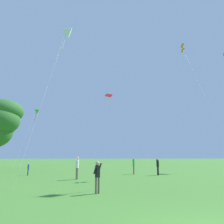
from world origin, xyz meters
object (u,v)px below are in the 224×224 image
kite_red_high (108,98)px  kite_yellow_diamond (5,106)px  kite_orange_box (183,49)px  person_foreground_watcher (158,165)px  kite_white_distant (66,31)px  kite_green_small (36,110)px  person_in_blue_jacket (134,164)px  person_near_tree (77,166)px  person_child_small (28,168)px  person_with_spool (97,174)px

kite_red_high → kite_yellow_diamond: 24.22m
kite_orange_box → person_foreground_watcher: bearing=-178.7°
kite_red_high → kite_white_distant: kite_red_high is taller
kite_green_small → person_in_blue_jacket: 30.89m
kite_white_distant → person_near_tree: kite_white_distant is taller
person_near_tree → kite_orange_box: bearing=15.7°
kite_green_small → person_near_tree: (11.39, -27.82, -10.76)m
kite_red_high → kite_green_small: bearing=-169.9°
person_near_tree → person_child_small: person_near_tree is taller
kite_red_high → person_foreground_watcher: bearing=-83.8°
person_with_spool → person_child_small: size_ratio=1.35×
kite_white_distant → person_in_blue_jacket: 16.32m
kite_orange_box → person_with_spool: (-9.98, -9.85, -13.09)m
person_child_small → kite_red_high: bearing=69.6°
person_with_spool → kite_yellow_diamond: bearing=123.1°
person_near_tree → person_foreground_watcher: size_ratio=1.09×
kite_yellow_diamond → person_foreground_watcher: (20.48, -12.01, -8.68)m
kite_orange_box → kite_white_distant: size_ratio=0.92×
kite_red_high → person_foreground_watcher: size_ratio=10.55×
kite_red_high → person_with_spool: (-3.26, -37.32, -15.08)m
person_child_small → kite_green_small: bearing=104.9°
kite_white_distant → person_foreground_watcher: 17.42m
kite_white_distant → kite_red_high: bearing=76.3°
person_in_blue_jacket → person_child_small: size_ratio=1.45×
kite_red_high → person_foreground_watcher: 31.53m
person_in_blue_jacket → person_near_tree: bearing=-141.8°
kite_green_small → person_in_blue_jacket: kite_green_small is taller
kite_white_distant → person_with_spool: (3.49, -9.62, -14.47)m
kite_red_high → person_in_blue_jacket: bearing=-88.3°
kite_yellow_diamond → kite_orange_box: size_ratio=0.73×
kite_yellow_diamond → kite_white_distant: (10.72, -12.17, 5.74)m
person_near_tree → person_with_spool: 6.79m
kite_green_small → person_near_tree: size_ratio=6.94×
person_with_spool → person_child_small: bearing=121.6°
person_child_small → person_in_blue_jacket: bearing=1.3°
kite_red_high → person_child_small: size_ratio=14.94×
kite_orange_box → person_foreground_watcher: 13.56m
kite_yellow_diamond → person_near_tree: size_ratio=5.94×
person_in_blue_jacket → person_with_spool: size_ratio=1.08×
kite_green_small → kite_white_distant: (9.43, -24.82, 3.57)m
kite_green_small → kite_yellow_diamond: bearing=-95.8°
kite_orange_box → person_foreground_watcher: (-3.71, -0.08, -13.04)m
kite_green_small → kite_red_high: bearing=10.1°
person_with_spool → person_child_small: (-6.62, 10.77, -0.24)m
kite_green_small → person_with_spool: (12.91, -34.44, -10.90)m
person_in_blue_jacket → person_with_spool: bearing=-110.3°
kite_yellow_diamond → person_foreground_watcher: bearing=-30.4°
person_in_blue_jacket → kite_orange_box: bearing=-11.0°
kite_red_high → kite_orange_box: size_ratio=1.18×
person_near_tree → person_foreground_watcher: person_near_tree is taller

